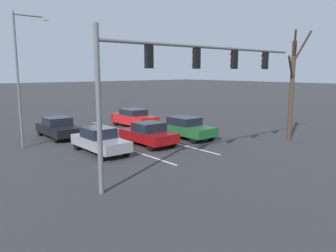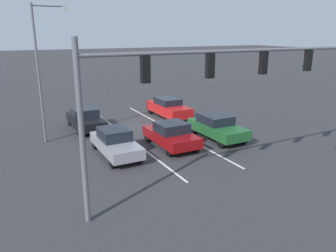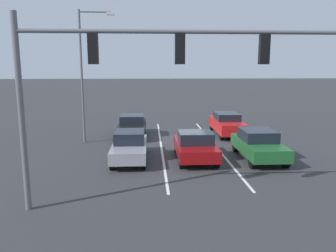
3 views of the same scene
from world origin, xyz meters
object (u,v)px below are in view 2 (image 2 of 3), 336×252
object	(u,v)px
car_gray_rightlane_front	(115,142)
car_black_rightlane_second	(86,119)
car_red_leftlane_second	(168,108)
street_lamp_right_shoulder	(42,65)
car_darkgreen_leftlane_front	(217,127)
car_maroon_midlane_front	(171,135)
traffic_signal_gantry	(196,79)

from	to	relation	value
car_gray_rightlane_front	car_black_rightlane_second	xyz separation A→B (m)	(0.16, -5.91, -0.01)
car_black_rightlane_second	car_red_leftlane_second	world-z (taller)	car_red_leftlane_second
street_lamp_right_shoulder	car_darkgreen_leftlane_front	bearing A→B (deg)	155.81
car_gray_rightlane_front	car_black_rightlane_second	bearing A→B (deg)	-88.42
street_lamp_right_shoulder	car_gray_rightlane_front	bearing A→B (deg)	124.69
car_black_rightlane_second	car_gray_rightlane_front	bearing A→B (deg)	91.58
car_darkgreen_leftlane_front	car_red_leftlane_second	bearing A→B (deg)	-88.36
car_gray_rightlane_front	car_red_leftlane_second	distance (m)	9.01
car_darkgreen_leftlane_front	car_black_rightlane_second	size ratio (longest dim) A/B	1.01
car_maroon_midlane_front	car_darkgreen_leftlane_front	xyz separation A→B (m)	(-3.35, -0.03, 0.04)
car_darkgreen_leftlane_front	car_red_leftlane_second	xyz separation A→B (m)	(0.18, -6.32, 0.01)
car_maroon_midlane_front	car_black_rightlane_second	distance (m)	7.05
car_red_leftlane_second	traffic_signal_gantry	xyz separation A→B (m)	(5.14, 12.04, 4.07)
car_black_rightlane_second	traffic_signal_gantry	world-z (taller)	traffic_signal_gantry
traffic_signal_gantry	car_black_rightlane_second	bearing A→B (deg)	-82.31
traffic_signal_gantry	car_maroon_midlane_front	bearing A→B (deg)	-109.10
car_maroon_midlane_front	street_lamp_right_shoulder	size ratio (longest dim) A/B	0.49
car_red_leftlane_second	traffic_signal_gantry	distance (m)	13.71
car_darkgreen_leftlane_front	traffic_signal_gantry	xyz separation A→B (m)	(5.32, 5.72, 4.08)
car_gray_rightlane_front	car_darkgreen_leftlane_front	bearing A→B (deg)	178.76
street_lamp_right_shoulder	car_red_leftlane_second	bearing A→B (deg)	-168.09
car_black_rightlane_second	street_lamp_right_shoulder	xyz separation A→B (m)	(2.73, 1.73, 4.01)
traffic_signal_gantry	car_darkgreen_leftlane_front	bearing A→B (deg)	-132.93
car_gray_rightlane_front	car_darkgreen_leftlane_front	xyz separation A→B (m)	(-6.74, 0.15, 0.04)
car_darkgreen_leftlane_front	traffic_signal_gantry	size ratio (longest dim) A/B	0.34
street_lamp_right_shoulder	car_black_rightlane_second	bearing A→B (deg)	-147.70
car_black_rightlane_second	street_lamp_right_shoulder	bearing A→B (deg)	32.30
car_gray_rightlane_front	street_lamp_right_shoulder	size ratio (longest dim) A/B	0.53
car_maroon_midlane_front	street_lamp_right_shoulder	bearing A→B (deg)	-34.74
car_gray_rightlane_front	car_red_leftlane_second	world-z (taller)	car_red_leftlane_second
car_maroon_midlane_front	car_gray_rightlane_front	distance (m)	3.40
car_maroon_midlane_front	street_lamp_right_shoulder	distance (m)	8.64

